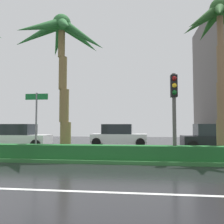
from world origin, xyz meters
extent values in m
cube|color=black|center=(0.00, 9.00, -0.05)|extent=(90.00, 42.00, 0.10)
cube|color=white|center=(0.00, 2.00, 0.00)|extent=(81.00, 0.14, 0.01)
cube|color=#2D6B33|center=(0.00, 8.00, 0.07)|extent=(85.50, 4.00, 0.15)
cube|color=#1E6028|center=(0.00, 6.60, 0.45)|extent=(76.50, 0.70, 0.60)
cylinder|color=olive|center=(-0.38, 7.59, 0.97)|extent=(0.53, 0.53, 1.63)
cylinder|color=olive|center=(-0.45, 7.55, 2.60)|extent=(0.47, 0.47, 1.63)
cylinder|color=olive|center=(-0.53, 7.52, 4.23)|extent=(0.40, 0.40, 1.63)
cylinder|color=olive|center=(-0.60, 7.48, 5.86)|extent=(0.34, 0.34, 1.63)
sphere|color=#2A6531|center=(-0.60, 7.48, 6.78)|extent=(0.90, 0.90, 0.90)
cone|color=#2A6531|center=(0.47, 7.44, 6.07)|extent=(2.48, 0.64, 1.88)
cone|color=#2A6531|center=(0.11, 8.46, 6.34)|extent=(1.99, 2.44, 1.41)
cone|color=#2A6531|center=(-1.17, 8.52, 6.28)|extent=(1.73, 2.54, 1.51)
cone|color=#2A6531|center=(-1.75, 7.34, 6.21)|extent=(2.61, 0.86, 1.64)
cone|color=#2A6531|center=(-1.29, 6.53, 6.24)|extent=(1.96, 2.41, 1.59)
cone|color=#2A6531|center=(-0.09, 6.44, 6.24)|extent=(1.64, 2.55, 1.59)
cylinder|color=brown|center=(7.01, 7.61, 1.01)|extent=(0.45, 0.45, 1.73)
cylinder|color=brown|center=(7.02, 7.60, 2.74)|extent=(0.40, 0.40, 1.73)
cylinder|color=brown|center=(7.04, 7.59, 4.47)|extent=(0.34, 0.34, 1.73)
cylinder|color=brown|center=(7.06, 7.59, 6.19)|extent=(0.29, 0.29, 1.73)
sphere|color=#295224|center=(7.06, 7.59, 7.16)|extent=(0.90, 0.90, 0.90)
cone|color=#295224|center=(6.78, 8.36, 6.65)|extent=(1.18, 2.01, 1.48)
cone|color=#295224|center=(6.29, 7.95, 6.70)|extent=(2.01, 1.35, 1.40)
cone|color=#295224|center=(6.29, 7.34, 6.62)|extent=(1.99, 1.12, 1.53)
cone|color=#295224|center=(6.80, 6.80, 6.67)|extent=(1.13, 2.02, 1.46)
cylinder|color=#4C4C47|center=(4.77, 6.66, 2.01)|extent=(0.16, 0.16, 3.73)
cube|color=black|center=(4.77, 6.66, 3.33)|extent=(0.28, 0.32, 0.96)
sphere|color=maroon|center=(4.77, 6.49, 3.63)|extent=(0.20, 0.20, 0.20)
sphere|color=yellow|center=(4.77, 6.49, 3.33)|extent=(0.20, 0.20, 0.20)
sphere|color=#0F591E|center=(4.77, 6.49, 3.03)|extent=(0.20, 0.20, 0.20)
cylinder|color=slate|center=(-1.52, 6.74, 1.65)|extent=(0.08, 0.08, 3.00)
cube|color=#146B2D|center=(-1.52, 6.74, 2.97)|extent=(1.10, 0.03, 0.28)
cube|color=white|center=(-5.29, 12.15, 0.60)|extent=(4.30, 1.76, 0.72)
cube|color=#1E2328|center=(-5.44, 12.15, 1.34)|extent=(2.30, 1.58, 0.76)
cylinder|color=black|center=(-3.64, 13.05, 0.34)|extent=(0.68, 0.22, 0.68)
cylinder|color=black|center=(-3.64, 11.25, 0.34)|extent=(0.68, 0.22, 0.68)
cylinder|color=black|center=(-6.94, 13.05, 0.34)|extent=(0.68, 0.22, 0.68)
cube|color=white|center=(1.62, 14.74, 0.60)|extent=(4.30, 1.76, 0.72)
cube|color=#1E2328|center=(1.47, 14.74, 1.34)|extent=(2.30, 1.58, 0.76)
cylinder|color=black|center=(3.27, 15.64, 0.34)|extent=(0.68, 0.22, 0.68)
cylinder|color=black|center=(3.27, 13.84, 0.34)|extent=(0.68, 0.22, 0.68)
cylinder|color=black|center=(-0.03, 15.64, 0.34)|extent=(0.68, 0.22, 0.68)
cylinder|color=black|center=(-0.03, 13.84, 0.34)|extent=(0.68, 0.22, 0.68)
cube|color=black|center=(8.12, 12.05, 0.60)|extent=(4.30, 1.76, 0.72)
cube|color=#1E2328|center=(7.97, 12.05, 1.34)|extent=(2.30, 1.58, 0.76)
cylinder|color=black|center=(6.47, 12.95, 0.34)|extent=(0.68, 0.22, 0.68)
cylinder|color=black|center=(6.47, 11.15, 0.34)|extent=(0.68, 0.22, 0.68)
camera|label=1|loc=(3.35, -3.74, 1.62)|focal=37.79mm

